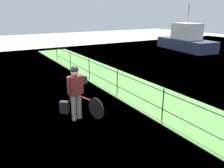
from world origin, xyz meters
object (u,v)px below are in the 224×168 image
object	(u,v)px
cyclist_person	(75,88)
backpack_on_paving	(64,107)
wooden_crate	(77,87)
moored_boat_near	(186,40)
mooring_bollard	(85,80)
terrier_dog	(77,80)
bicycle_main	(85,103)

from	to	relation	value
cyclist_person	backpack_on_paving	bearing A→B (deg)	-164.41
wooden_crate	moored_boat_near	world-z (taller)	moored_boat_near
cyclist_person	moored_boat_near	distance (m)	15.45
backpack_on_paving	mooring_bollard	distance (m)	3.16
terrier_dog	backpack_on_paving	xyz separation A→B (m)	(0.02, -0.48, -0.83)
moored_boat_near	mooring_bollard	bearing A→B (deg)	-68.87
wooden_crate	moored_boat_near	size ratio (longest dim) A/B	0.05
bicycle_main	backpack_on_paving	xyz separation A→B (m)	(-0.35, -0.57, -0.16)
wooden_crate	backpack_on_paving	world-z (taller)	wooden_crate
wooden_crate	mooring_bollard	world-z (taller)	wooden_crate
wooden_crate	mooring_bollard	size ratio (longest dim) A/B	0.87
terrier_dog	moored_boat_near	bearing A→B (deg)	118.27
backpack_on_paving	bicycle_main	bearing A→B (deg)	-170.79
bicycle_main	mooring_bollard	bearing A→B (deg)	155.66
bicycle_main	wooden_crate	xyz separation A→B (m)	(-0.40, -0.10, 0.46)
backpack_on_paving	moored_boat_near	world-z (taller)	moored_boat_near
bicycle_main	terrier_dog	world-z (taller)	terrier_dog
cyclist_person	backpack_on_paving	xyz separation A→B (m)	(-0.62, -0.17, -0.80)
cyclist_person	bicycle_main	bearing A→B (deg)	124.29
bicycle_main	moored_boat_near	xyz separation A→B (m)	(-7.41, 13.00, 0.47)
wooden_crate	cyclist_person	world-z (taller)	cyclist_person
terrier_dog	mooring_bollard	size ratio (longest dim) A/B	0.88
bicycle_main	backpack_on_paving	distance (m)	0.69
wooden_crate	moored_boat_near	bearing A→B (deg)	118.18
terrier_dog	mooring_bollard	xyz separation A→B (m)	(-2.52, 1.40, -0.85)
wooden_crate	mooring_bollard	xyz separation A→B (m)	(-2.50, 1.41, -0.63)
backpack_on_paving	moored_boat_near	distance (m)	15.31
wooden_crate	cyclist_person	xyz separation A→B (m)	(0.67, -0.30, 0.19)
terrier_dog	moored_boat_near	size ratio (longest dim) A/B	0.06
cyclist_person	moored_boat_near	size ratio (longest dim) A/B	0.29
terrier_dog	mooring_bollard	world-z (taller)	terrier_dog
terrier_dog	cyclist_person	xyz separation A→B (m)	(0.64, -0.31, -0.03)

